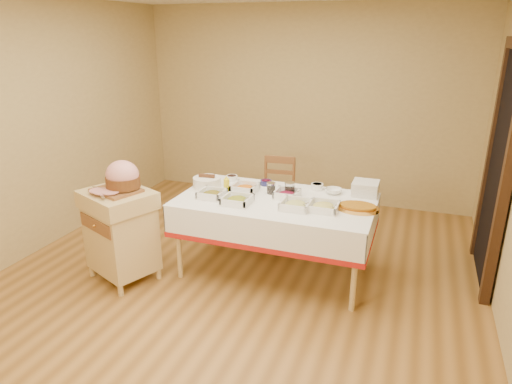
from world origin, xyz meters
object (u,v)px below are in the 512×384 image
Objects in this scene: dining_table at (276,215)px; preserve_jar_left at (271,189)px; ham_on_board at (122,178)px; preserve_jar_right at (290,190)px; butcher_cart at (121,230)px; dining_chair at (277,194)px; brass_platter at (358,208)px; mustard_bottle at (227,185)px; bread_basket at (207,182)px; plate_stack at (365,188)px.

preserve_jar_left is (-0.09, 0.13, 0.21)m from dining_table.
preserve_jar_left is (1.19, 0.70, -0.19)m from ham_on_board.
dining_table is 14.06× the size of preserve_jar_right.
preserve_jar_right is at bearing 27.50° from ham_on_board.
butcher_cart is at bearing -141.92° from ham_on_board.
butcher_cart is 1.00× the size of dining_chair.
dining_chair is at bearing 114.66° from preserve_jar_right.
preserve_jar_right is 0.69m from brass_platter.
preserve_jar_right reaches higher than butcher_cart.
butcher_cart is 1.07m from mustard_bottle.
bread_basket is at bearing -118.52° from dining_chair.
ham_on_board is (-0.99, -1.54, 0.55)m from dining_chair.
preserve_jar_right reaches higher than dining_chair.
plate_stack is 0.65× the size of brass_platter.
dining_chair is 0.93m from preserve_jar_left.
mustard_bottle is 0.73× the size of plate_stack.
bread_basket is (0.52, 0.67, -0.18)m from ham_on_board.
dining_table is 4.23× the size of ham_on_board.
preserve_jar_left is 0.29× the size of brass_platter.
brass_platter is (0.85, -0.15, -0.03)m from preserve_jar_left.
mustard_bottle reaches higher than dining_chair.
plate_stack is at bearing 25.72° from butcher_cart.
butcher_cart is at bearing -164.29° from brass_platter.
mustard_bottle reaches higher than plate_stack.
preserve_jar_right reaches higher than preserve_jar_left.
preserve_jar_left is at bearing 3.10° from bread_basket.
bread_basket is at bearing 51.29° from butcher_cart.
plate_stack reaches higher than preserve_jar_left.
mustard_bottle reaches higher than brass_platter.
butcher_cart is 6.74× the size of preserve_jar_right.
butcher_cart reaches higher than preserve_jar_left.
ham_on_board is 1.16× the size of brass_platter.
mustard_bottle is (0.82, 0.60, 0.34)m from butcher_cart.
butcher_cart is at bearing -123.37° from dining_chair.
mustard_bottle is (-0.59, -0.14, 0.02)m from preserve_jar_right.
dining_chair is 1.05m from bread_basket.
dining_table is 10.31× the size of mustard_bottle.
dining_chair is at bearing 56.63° from butcher_cart.
ham_on_board reaches higher than mustard_bottle.
bread_basket is 1.56m from plate_stack.
mustard_bottle is (-0.41, -0.13, 0.03)m from preserve_jar_left.
preserve_jar_right is 0.54× the size of plate_stack.
bread_basket is (-0.76, 0.10, 0.21)m from dining_table.
preserve_jar_left is at bearing -177.15° from preserve_jar_right.
preserve_jar_right reaches higher than bread_basket.
preserve_jar_left reaches higher than dining_table.
ham_on_board is at bearing -122.82° from dining_chair.
mustard_bottle reaches higher than dining_table.
butcher_cart is 2.18m from brass_platter.
dining_table is 7.54× the size of plate_stack.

